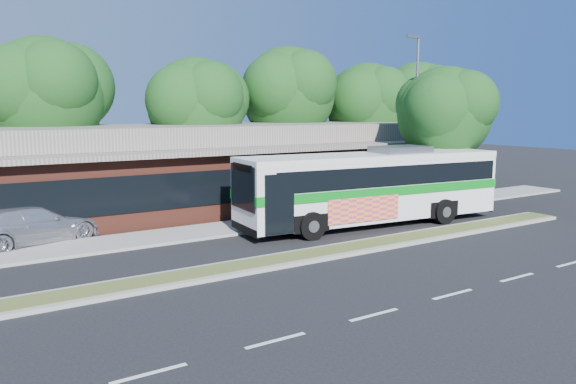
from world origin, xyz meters
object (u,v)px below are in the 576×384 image
transit_bus (373,182)px  sedan (31,225)px  lamp_post (416,117)px  sidewalk_tree (448,111)px

transit_bus → sedan: transit_bus is taller
lamp_post → transit_bus: bearing=-155.2°
transit_bus → sedan: 14.55m
sidewalk_tree → transit_bus: bearing=-165.9°
transit_bus → sidewalk_tree: bearing=19.7°
sedan → sidewalk_tree: sidewalk_tree is taller
lamp_post → transit_bus: lamp_post is taller
sedan → sidewalk_tree: size_ratio=0.71×
sedan → transit_bus: bearing=-123.5°
lamp_post → sidewalk_tree: 1.91m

